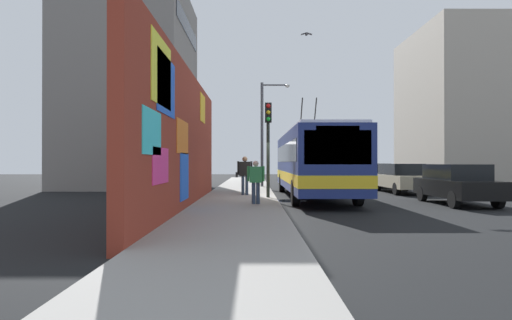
# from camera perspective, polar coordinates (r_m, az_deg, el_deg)

# --- Properties ---
(ground_plane) EXTENTS (80.00, 80.00, 0.00)m
(ground_plane) POSITION_cam_1_polar(r_m,az_deg,el_deg) (18.34, 2.73, -5.50)
(ground_plane) COLOR black
(sidewalk_slab) EXTENTS (48.00, 3.20, 0.15)m
(sidewalk_slab) POSITION_cam_1_polar(r_m,az_deg,el_deg) (18.32, -2.29, -5.27)
(sidewalk_slab) COLOR gray
(sidewalk_slab) RESTS_ON ground_plane
(graffiti_wall) EXTENTS (15.01, 0.32, 4.90)m
(graffiti_wall) POSITION_cam_1_polar(r_m,az_deg,el_deg) (14.92, -9.50, 2.76)
(graffiti_wall) COLOR maroon
(graffiti_wall) RESTS_ON ground_plane
(building_far_left) EXTENTS (9.84, 7.45, 13.16)m
(building_far_left) POSITION_cam_1_polar(r_m,az_deg,el_deg) (30.22, -16.31, 9.08)
(building_far_left) COLOR gray
(building_far_left) RESTS_ON ground_plane
(building_far_right) EXTENTS (10.83, 8.66, 12.69)m
(building_far_right) POSITION_cam_1_polar(r_m,az_deg,el_deg) (40.04, 26.55, 6.45)
(building_far_right) COLOR #B2A899
(building_far_right) RESTS_ON ground_plane
(city_bus) EXTENTS (11.83, 2.65, 4.87)m
(city_bus) POSITION_cam_1_polar(r_m,az_deg,el_deg) (19.92, 7.68, -0.10)
(city_bus) COLOR navy
(city_bus) RESTS_ON ground_plane
(parked_car_black) EXTENTS (4.35, 1.79, 1.58)m
(parked_car_black) POSITION_cam_1_polar(r_m,az_deg,el_deg) (18.34, 25.48, -2.86)
(parked_car_black) COLOR black
(parked_car_black) RESTS_ON ground_plane
(parked_car_champagne) EXTENTS (4.81, 1.81, 1.58)m
(parked_car_champagne) POSITION_cam_1_polar(r_m,az_deg,el_deg) (24.08, 19.03, -2.25)
(parked_car_champagne) COLOR #C6B793
(parked_car_champagne) RESTS_ON ground_plane
(parked_car_dark_gray) EXTENTS (4.31, 1.74, 1.58)m
(parked_car_dark_gray) POSITION_cam_1_polar(r_m,az_deg,el_deg) (29.08, 15.60, -1.92)
(parked_car_dark_gray) COLOR #38383D
(parked_car_dark_gray) RESTS_ON ground_plane
(parked_car_navy) EXTENTS (4.35, 1.78, 1.58)m
(parked_car_navy) POSITION_cam_1_polar(r_m,az_deg,el_deg) (34.16, 13.19, -1.68)
(parked_car_navy) COLOR navy
(parked_car_navy) RESTS_ON ground_plane
(pedestrian_at_curb) EXTENTS (0.22, 0.64, 1.56)m
(pedestrian_at_curb) POSITION_cam_1_polar(r_m,az_deg,el_deg) (15.26, -0.03, -2.57)
(pedestrian_at_curb) COLOR #2D3F59
(pedestrian_at_curb) RESTS_ON sidewalk_slab
(pedestrian_midblock) EXTENTS (0.24, 0.78, 1.78)m
(pedestrian_midblock) POSITION_cam_1_polar(r_m,az_deg,el_deg) (19.46, -1.55, -1.65)
(pedestrian_midblock) COLOR #2D3F59
(pedestrian_midblock) RESTS_ON sidewalk_slab
(traffic_light) EXTENTS (0.49, 0.28, 4.07)m
(traffic_light) POSITION_cam_1_polar(r_m,az_deg,el_deg) (18.03, 1.66, 3.61)
(traffic_light) COLOR #2D382D
(traffic_light) RESTS_ON sidewalk_slab
(street_lamp) EXTENTS (0.44, 1.82, 6.49)m
(street_lamp) POSITION_cam_1_polar(r_m,az_deg,el_deg) (26.39, 1.27, 4.55)
(street_lamp) COLOR #4C4C51
(street_lamp) RESTS_ON sidewalk_slab
(curbside_puddle) EXTENTS (1.43, 1.43, 0.00)m
(curbside_puddle) POSITION_cam_1_polar(r_m,az_deg,el_deg) (18.20, 4.66, -5.53)
(curbside_puddle) COLOR black
(curbside_puddle) RESTS_ON ground_plane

